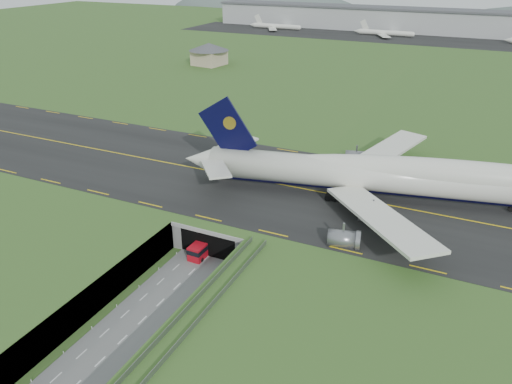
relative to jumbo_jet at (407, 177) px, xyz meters
The scene contains 10 objects.
ground 49.65m from the jumbo_jet, 131.08° to the right, with size 900.00×900.00×0.00m, color #3B6227.
airfield_deck 49.03m from the jumbo_jet, 131.08° to the right, with size 800.00×800.00×6.00m, color gray.
trench_road 55.36m from the jumbo_jet, 125.86° to the right, with size 12.00×75.00×0.20m, color slate.
taxiway 32.38m from the jumbo_jet, behind, with size 800.00×44.00×0.18m, color black.
tunnel_portal 38.23m from the jumbo_jet, 148.20° to the right, with size 17.00×22.30×6.00m.
guideway 59.57m from the jumbo_jet, 110.47° to the right, with size 3.00×53.00×7.05m.
jumbo_jet is the anchor object (origin of this frame).
shuttle_tram 44.52m from the jumbo_jet, 139.54° to the right, with size 2.94×7.32×2.97m.
service_building 155.25m from the jumbo_jet, 135.41° to the left, with size 21.15×21.15×10.23m.
cargo_terminal 264.97m from the jumbo_jet, 96.91° to the left, with size 320.00×67.00×15.60m.
Camera 1 is at (43.63, -62.72, 53.31)m, focal length 35.00 mm.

